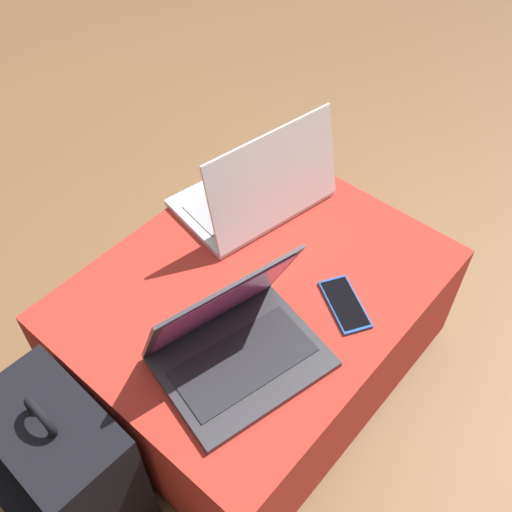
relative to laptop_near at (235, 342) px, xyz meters
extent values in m
plane|color=brown|center=(0.18, 0.10, -0.43)|extent=(14.00, 14.00, 0.00)
cube|color=maroon|center=(0.18, 0.10, -0.41)|extent=(0.82, 0.65, 0.05)
cube|color=#B22D23|center=(0.18, 0.10, -0.22)|extent=(0.85, 0.68, 0.33)
cube|color=#333338|center=(-0.01, -0.02, -0.04)|extent=(0.38, 0.32, 0.02)
cube|color=#232328|center=(-0.01, -0.03, -0.03)|extent=(0.31, 0.20, 0.00)
cube|color=#333338|center=(0.01, 0.05, 0.08)|extent=(0.35, 0.19, 0.23)
cube|color=#B23D93|center=(0.01, 0.04, 0.08)|extent=(0.31, 0.16, 0.20)
cube|color=silver|center=(0.38, 0.29, -0.04)|extent=(0.41, 0.31, 0.02)
cube|color=#9E9EA3|center=(0.38, 0.30, -0.03)|extent=(0.35, 0.20, 0.00)
cube|color=silver|center=(0.36, 0.20, 0.09)|extent=(0.38, 0.13, 0.24)
cube|color=black|center=(0.36, 0.20, 0.08)|extent=(0.34, 0.11, 0.22)
cube|color=#1E4C9E|center=(0.26, -0.10, -0.05)|extent=(0.14, 0.17, 0.01)
cube|color=black|center=(0.26, -0.10, -0.04)|extent=(0.12, 0.15, 0.00)
cube|color=black|center=(-0.36, 0.16, -0.22)|extent=(0.20, 0.32, 0.42)
torus|color=black|center=(-0.36, 0.16, 0.01)|extent=(0.02, 0.09, 0.09)
camera|label=1|loc=(-0.48, -0.47, 1.04)|focal=42.00mm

